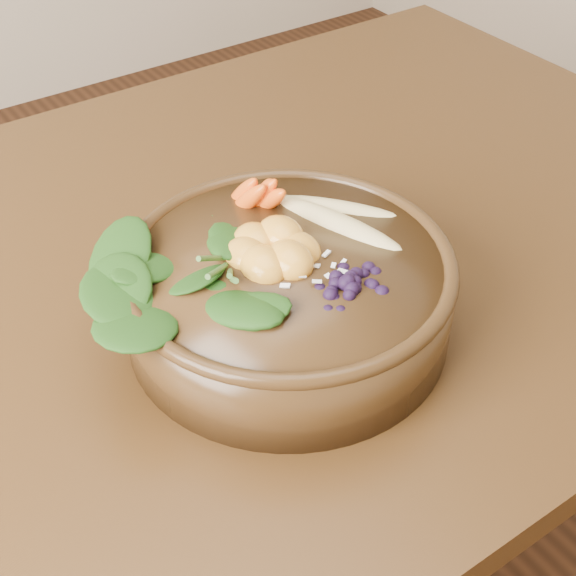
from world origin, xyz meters
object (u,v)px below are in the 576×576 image
object	(u,v)px
mandarin_cluster	(272,238)
blueberry_pile	(350,267)
kale_heap	(198,242)
banana_halves	(338,201)
dining_table	(166,342)
stoneware_bowl	(288,296)
carrot_cluster	(251,167)

from	to	relation	value
mandarin_cluster	blueberry_pile	xyz separation A→B (m)	(0.03, -0.08, 0.00)
kale_heap	banana_halves	xyz separation A→B (m)	(0.16, -0.01, -0.01)
blueberry_pile	mandarin_cluster	bearing A→B (deg)	110.67
dining_table	kale_heap	xyz separation A→B (m)	(0.01, -0.10, 0.21)
mandarin_cluster	banana_halves	bearing A→B (deg)	10.19
stoneware_bowl	carrot_cluster	bearing A→B (deg)	76.25
kale_heap	mandarin_cluster	xyz separation A→B (m)	(0.07, -0.03, -0.01)
banana_halves	blueberry_pile	size ratio (longest dim) A/B	1.21
stoneware_bowl	mandarin_cluster	distance (m)	0.07
blueberry_pile	stoneware_bowl	bearing A→B (deg)	112.80
stoneware_bowl	carrot_cluster	xyz separation A→B (m)	(0.03, 0.10, 0.09)
kale_heap	blueberry_pile	size ratio (longest dim) A/B	1.42
carrot_cluster	mandarin_cluster	distance (m)	0.09
stoneware_bowl	mandarin_cluster	xyz separation A→B (m)	(-0.00, 0.02, 0.06)
dining_table	carrot_cluster	bearing A→B (deg)	-21.40
dining_table	banana_halves	distance (m)	0.28
carrot_cluster	kale_heap	bearing A→B (deg)	-169.49
kale_heap	blueberry_pile	world-z (taller)	kale_heap
dining_table	banana_halves	size ratio (longest dim) A/B	8.74
banana_halves	blueberry_pile	bearing A→B (deg)	-141.51
dining_table	stoneware_bowl	distance (m)	0.21
banana_halves	mandarin_cluster	xyz separation A→B (m)	(-0.09, -0.02, 0.00)
kale_heap	blueberry_pile	xyz separation A→B (m)	(0.10, -0.11, -0.00)
stoneware_bowl	banana_halves	size ratio (longest dim) A/B	1.79
mandarin_cluster	blueberry_pile	world-z (taller)	blueberry_pile
carrot_cluster	mandarin_cluster	xyz separation A→B (m)	(-0.03, -0.08, -0.03)
banana_halves	kale_heap	bearing A→B (deg)	156.45
dining_table	blueberry_pile	xyz separation A→B (m)	(0.10, -0.21, 0.20)
blueberry_pile	kale_heap	bearing A→B (deg)	131.74
kale_heap	carrot_cluster	bearing A→B (deg)	30.45
stoneware_bowl	dining_table	bearing A→B (deg)	118.35
stoneware_bowl	kale_heap	xyz separation A→B (m)	(-0.07, 0.05, 0.07)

